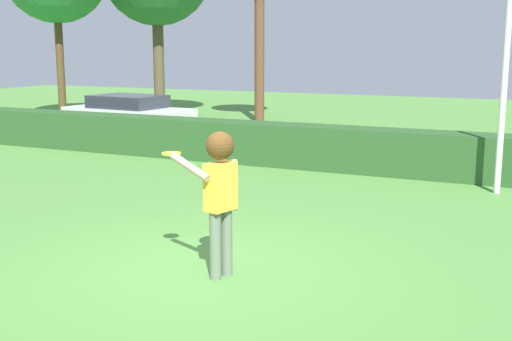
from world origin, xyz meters
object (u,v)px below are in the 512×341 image
(frisbee, at_px, (171,154))
(lamppost, at_px, (508,37))
(person, at_px, (220,185))
(parked_car_white, at_px, (128,113))

(frisbee, relative_size, lamppost, 0.05)
(person, xyz_separation_m, lamppost, (2.63, 6.29, 1.80))
(person, xyz_separation_m, parked_car_white, (-8.84, 10.32, -0.45))
(parked_car_white, bearing_deg, frisbee, -51.59)
(frisbee, bearing_deg, lamppost, 61.66)
(frisbee, height_order, parked_car_white, frisbee)
(frisbee, height_order, lamppost, lamppost)
(lamppost, distance_m, parked_car_white, 12.36)
(person, bearing_deg, frisbee, 173.54)
(person, relative_size, parked_car_white, 0.41)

